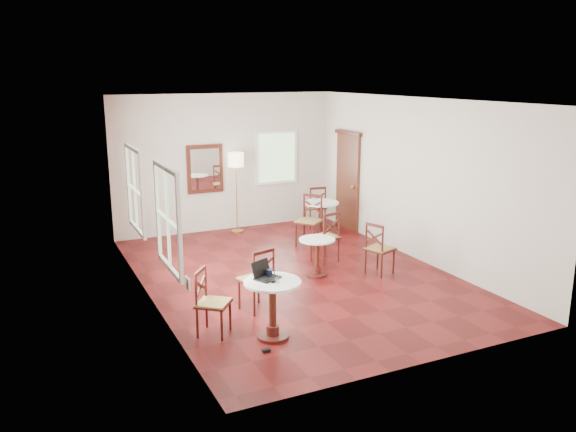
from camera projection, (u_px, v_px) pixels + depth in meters
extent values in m
plane|color=#550E0E|center=(295.00, 276.00, 10.14)|extent=(7.00, 7.00, 0.00)
cube|color=beige|center=(226.00, 163.00, 12.86)|extent=(5.00, 0.02, 3.00)
cube|color=beige|center=(429.00, 245.00, 6.71)|extent=(5.00, 0.02, 3.00)
cube|color=beige|center=(146.00, 205.00, 8.75)|extent=(0.02, 7.00, 3.00)
cube|color=beige|center=(417.00, 180.00, 10.82)|extent=(0.02, 7.00, 3.00)
cube|color=white|center=(296.00, 100.00, 9.43)|extent=(5.00, 7.00, 0.02)
cube|color=#552818|center=(348.00, 182.00, 13.02)|extent=(0.06, 0.90, 2.10)
cube|color=#461711|center=(348.00, 133.00, 12.75)|extent=(0.08, 1.02, 0.08)
sphere|color=#BF8C3F|center=(353.00, 187.00, 12.72)|extent=(0.07, 0.07, 0.07)
cube|color=#481C13|center=(205.00, 169.00, 12.64)|extent=(0.80, 0.05, 1.05)
cube|color=white|center=(205.00, 169.00, 12.61)|extent=(0.64, 0.02, 0.88)
cube|color=white|center=(188.00, 284.00, 7.05)|extent=(0.02, 0.16, 0.16)
torus|color=red|center=(189.00, 283.00, 7.05)|extent=(0.02, 0.12, 0.12)
cube|color=white|center=(167.00, 219.00, 7.69)|extent=(0.06, 1.22, 1.42)
cube|color=white|center=(134.00, 190.00, 9.63)|extent=(0.06, 1.22, 1.42)
cube|color=white|center=(276.00, 157.00, 13.32)|extent=(1.02, 0.06, 1.22)
cylinder|color=#461711|center=(273.00, 336.00, 7.77)|extent=(0.43, 0.43, 0.04)
cylinder|color=#461711|center=(273.00, 330.00, 7.75)|extent=(0.17, 0.17, 0.13)
cylinder|color=#481C13|center=(273.00, 307.00, 7.67)|extent=(0.10, 0.10, 0.65)
cylinder|color=#461711|center=(272.00, 286.00, 7.60)|extent=(0.15, 0.15, 0.06)
cylinder|color=white|center=(272.00, 282.00, 7.59)|extent=(0.75, 0.75, 0.03)
cylinder|color=#461711|center=(317.00, 274.00, 10.16)|extent=(0.36, 0.36, 0.04)
cylinder|color=#461711|center=(317.00, 270.00, 10.14)|extent=(0.14, 0.14, 0.11)
cylinder|color=#481C13|center=(317.00, 256.00, 10.08)|extent=(0.08, 0.08, 0.53)
cylinder|color=#461711|center=(317.00, 242.00, 10.02)|extent=(0.12, 0.12, 0.05)
cylinder|color=white|center=(317.00, 240.00, 10.01)|extent=(0.62, 0.62, 0.03)
cylinder|color=#461711|center=(320.00, 238.00, 12.40)|extent=(0.43, 0.43, 0.04)
cylinder|color=#461711|center=(320.00, 234.00, 12.38)|extent=(0.17, 0.17, 0.13)
cylinder|color=#481C13|center=(321.00, 219.00, 12.30)|extent=(0.10, 0.10, 0.65)
cylinder|color=#461711|center=(321.00, 205.00, 12.23)|extent=(0.15, 0.15, 0.06)
cylinder|color=white|center=(321.00, 203.00, 12.22)|extent=(0.75, 0.75, 0.03)
cylinder|color=#461711|center=(258.00, 289.00, 8.90)|extent=(0.04, 0.04, 0.45)
cylinder|color=#461711|center=(274.00, 295.00, 8.63)|extent=(0.04, 0.04, 0.45)
cylinder|color=#461711|center=(239.00, 294.00, 8.67)|extent=(0.04, 0.04, 0.45)
cylinder|color=#461711|center=(254.00, 301.00, 8.40)|extent=(0.04, 0.04, 0.45)
cube|color=#461711|center=(256.00, 280.00, 8.59)|extent=(0.55, 0.55, 0.03)
cube|color=olive|center=(256.00, 279.00, 8.59)|extent=(0.52, 0.52, 0.04)
cylinder|color=#461711|center=(273.00, 265.00, 8.52)|extent=(0.04, 0.04, 0.50)
cylinder|color=#461711|center=(254.00, 270.00, 8.29)|extent=(0.04, 0.04, 0.50)
cube|color=#461711|center=(264.00, 252.00, 8.35)|extent=(0.38, 0.14, 0.05)
cube|color=#481C13|center=(264.00, 267.00, 8.40)|extent=(0.32, 0.11, 0.22)
cube|color=#481C13|center=(264.00, 267.00, 8.40)|extent=(0.32, 0.11, 0.22)
cylinder|color=#461711|center=(222.00, 325.00, 7.64)|extent=(0.03, 0.03, 0.43)
cylinder|color=#461711|center=(197.00, 323.00, 7.71)|extent=(0.03, 0.03, 0.43)
cylinder|color=#461711|center=(230.00, 315.00, 7.96)|extent=(0.03, 0.03, 0.43)
cylinder|color=#461711|center=(207.00, 313.00, 8.03)|extent=(0.03, 0.03, 0.43)
cube|color=#461711|center=(213.00, 304.00, 7.78)|extent=(0.59, 0.59, 0.03)
cube|color=olive|center=(213.00, 303.00, 7.78)|extent=(0.56, 0.56, 0.04)
cylinder|color=#461711|center=(196.00, 291.00, 7.61)|extent=(0.03, 0.03, 0.47)
cylinder|color=#461711|center=(205.00, 282.00, 7.93)|extent=(0.03, 0.03, 0.47)
cube|color=#461711|center=(200.00, 271.00, 7.71)|extent=(0.25, 0.30, 0.05)
cube|color=#481C13|center=(201.00, 286.00, 7.76)|extent=(0.21, 0.25, 0.21)
cube|color=#481C13|center=(201.00, 286.00, 7.76)|extent=(0.21, 0.25, 0.21)
cylinder|color=#461711|center=(325.00, 246.00, 11.11)|extent=(0.04, 0.04, 0.45)
cylinder|color=#461711|center=(338.00, 250.00, 10.83)|extent=(0.04, 0.04, 0.45)
cylinder|color=#461711|center=(311.00, 249.00, 10.89)|extent=(0.04, 0.04, 0.45)
cylinder|color=#461711|center=(324.00, 254.00, 10.61)|extent=(0.04, 0.04, 0.45)
cube|color=#461711|center=(325.00, 238.00, 10.81)|extent=(0.53, 0.53, 0.03)
cube|color=olive|center=(325.00, 237.00, 10.80)|extent=(0.51, 0.51, 0.04)
cylinder|color=#461711|center=(339.00, 225.00, 10.72)|extent=(0.04, 0.04, 0.50)
cylinder|color=#461711|center=(324.00, 228.00, 10.50)|extent=(0.04, 0.04, 0.50)
cube|color=#461711|center=(332.00, 214.00, 10.55)|extent=(0.38, 0.12, 0.05)
cube|color=#481C13|center=(332.00, 226.00, 10.61)|extent=(0.32, 0.10, 0.22)
cube|color=#481C13|center=(332.00, 226.00, 10.61)|extent=(0.32, 0.10, 0.22)
cylinder|color=#461711|center=(394.00, 262.00, 10.20)|extent=(0.03, 0.03, 0.44)
cylinder|color=#461711|center=(382.00, 266.00, 9.97)|extent=(0.03, 0.03, 0.44)
cylinder|color=#461711|center=(378.00, 257.00, 10.45)|extent=(0.03, 0.03, 0.44)
cylinder|color=#461711|center=(365.00, 261.00, 10.21)|extent=(0.03, 0.03, 0.44)
cube|color=#461711|center=(380.00, 249.00, 10.15)|extent=(0.54, 0.54, 0.03)
cube|color=olive|center=(380.00, 248.00, 10.15)|extent=(0.52, 0.52, 0.04)
cylinder|color=#461711|center=(383.00, 240.00, 9.86)|extent=(0.03, 0.03, 0.48)
cylinder|color=#461711|center=(366.00, 236.00, 10.10)|extent=(0.03, 0.03, 0.48)
cube|color=#461711|center=(375.00, 226.00, 9.93)|extent=(0.15, 0.36, 0.05)
cube|color=#481C13|center=(374.00, 238.00, 9.98)|extent=(0.13, 0.30, 0.21)
cube|color=#481C13|center=(374.00, 238.00, 9.98)|extent=(0.13, 0.30, 0.21)
cylinder|color=#461711|center=(319.00, 214.00, 13.57)|extent=(0.04, 0.04, 0.45)
cylinder|color=#461711|center=(325.00, 218.00, 13.24)|extent=(0.04, 0.04, 0.45)
cylinder|color=#461711|center=(305.00, 216.00, 13.47)|extent=(0.04, 0.04, 0.45)
cylinder|color=#461711|center=(310.00, 219.00, 13.14)|extent=(0.04, 0.04, 0.45)
cube|color=#461711|center=(315.00, 207.00, 13.30)|extent=(0.49, 0.49, 0.03)
cube|color=olive|center=(315.00, 206.00, 13.30)|extent=(0.47, 0.47, 0.04)
cylinder|color=#461711|center=(325.00, 198.00, 13.13)|extent=(0.04, 0.04, 0.50)
cylinder|color=#461711|center=(310.00, 199.00, 13.03)|extent=(0.04, 0.04, 0.50)
cube|color=#461711|center=(318.00, 188.00, 13.02)|extent=(0.38, 0.08, 0.05)
cube|color=#481C13|center=(318.00, 198.00, 13.08)|extent=(0.32, 0.07, 0.22)
cube|color=#481C13|center=(318.00, 198.00, 13.08)|extent=(0.32, 0.07, 0.22)
cylinder|color=#461711|center=(296.00, 235.00, 11.80)|extent=(0.04, 0.04, 0.48)
cylinder|color=#461711|center=(304.00, 230.00, 12.14)|extent=(0.04, 0.04, 0.48)
cylinder|color=#461711|center=(314.00, 237.00, 11.63)|extent=(0.04, 0.04, 0.48)
cylinder|color=#461711|center=(321.00, 232.00, 11.97)|extent=(0.04, 0.04, 0.48)
cube|color=#461711|center=(309.00, 222.00, 11.83)|extent=(0.66, 0.66, 0.03)
cube|color=olive|center=(309.00, 221.00, 11.82)|extent=(0.63, 0.63, 0.04)
cylinder|color=#461711|center=(304.00, 206.00, 12.02)|extent=(0.04, 0.04, 0.54)
cylinder|color=#461711|center=(321.00, 208.00, 11.85)|extent=(0.04, 0.04, 0.54)
cube|color=#461711|center=(313.00, 195.00, 11.87)|extent=(0.28, 0.34, 0.05)
cube|color=#481C13|center=(313.00, 207.00, 11.93)|extent=(0.24, 0.29, 0.24)
cube|color=#481C13|center=(313.00, 207.00, 11.93)|extent=(0.24, 0.29, 0.24)
cylinder|color=#BF8C3F|center=(237.00, 231.00, 12.95)|extent=(0.28, 0.28, 0.03)
cylinder|color=#BF8C3F|center=(237.00, 196.00, 12.76)|extent=(0.02, 0.02, 1.61)
cylinder|color=beige|center=(236.00, 160.00, 12.57)|extent=(0.34, 0.34, 0.30)
cube|color=black|center=(267.00, 278.00, 7.66)|extent=(0.39, 0.34, 0.02)
cube|color=black|center=(267.00, 277.00, 7.66)|extent=(0.29, 0.23, 0.00)
cube|color=black|center=(261.00, 268.00, 7.71)|extent=(0.32, 0.20, 0.22)
cube|color=silver|center=(261.00, 268.00, 7.71)|extent=(0.27, 0.17, 0.18)
ellipsoid|color=black|center=(274.00, 281.00, 7.52)|extent=(0.10, 0.07, 0.04)
cylinder|color=black|center=(269.00, 273.00, 7.74)|extent=(0.08, 0.08, 0.10)
torus|color=black|center=(273.00, 273.00, 7.76)|extent=(0.07, 0.01, 0.07)
cylinder|color=white|center=(277.00, 282.00, 7.42)|extent=(0.06, 0.06, 0.09)
cube|color=black|center=(266.00, 350.00, 7.37)|extent=(0.10, 0.06, 0.04)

